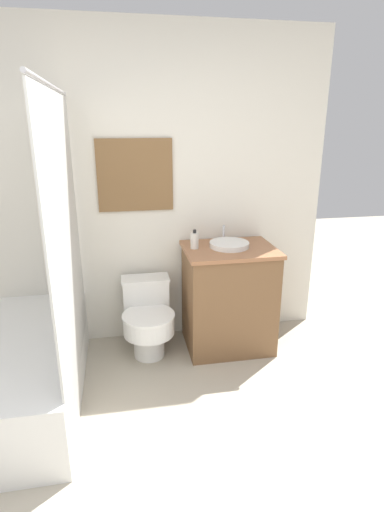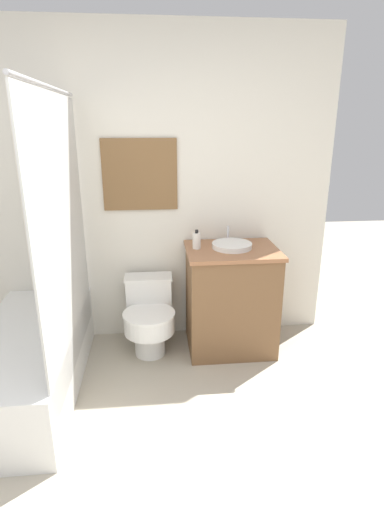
# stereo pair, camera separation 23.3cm
# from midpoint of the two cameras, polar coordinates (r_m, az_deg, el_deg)

# --- Properties ---
(wall_back) EXTENTS (3.17, 0.07, 2.50)m
(wall_back) POSITION_cam_midpoint_polar(r_m,az_deg,el_deg) (3.25, -10.61, 8.84)
(wall_back) COLOR silver
(wall_back) RESTS_ON ground_plane
(shower_area) EXTENTS (0.66, 1.48, 1.98)m
(shower_area) POSITION_cam_midpoint_polar(r_m,az_deg,el_deg) (2.96, -24.20, -13.79)
(shower_area) COLOR white
(shower_area) RESTS_ON ground_plane
(toilet) EXTENTS (0.41, 0.55, 0.59)m
(toilet) POSITION_cam_midpoint_polar(r_m,az_deg,el_deg) (3.24, -8.42, -8.68)
(toilet) COLOR white
(toilet) RESTS_ON ground_plane
(vanity) EXTENTS (0.71, 0.56, 0.85)m
(vanity) POSITION_cam_midpoint_polar(r_m,az_deg,el_deg) (3.26, 3.17, -5.99)
(vanity) COLOR brown
(vanity) RESTS_ON ground_plane
(sink) EXTENTS (0.31, 0.35, 0.13)m
(sink) POSITION_cam_midpoint_polar(r_m,az_deg,el_deg) (3.13, 3.22, 1.65)
(sink) COLOR white
(sink) RESTS_ON vanity
(soap_bottle) EXTENTS (0.06, 0.06, 0.15)m
(soap_bottle) POSITION_cam_midpoint_polar(r_m,az_deg,el_deg) (3.07, -1.81, 2.22)
(soap_bottle) COLOR silver
(soap_bottle) RESTS_ON vanity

